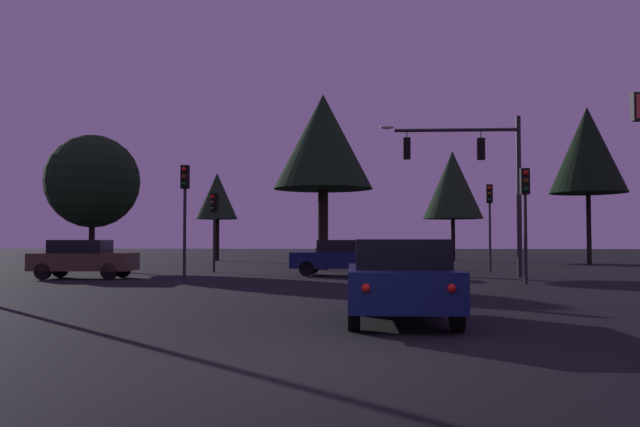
% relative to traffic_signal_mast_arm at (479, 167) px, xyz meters
% --- Properties ---
extents(ground_plane, '(168.00, 168.00, 0.00)m').
position_rel_traffic_signal_mast_arm_xyz_m(ground_plane, '(-5.29, 5.41, -4.53)').
color(ground_plane, black).
rests_on(ground_plane, ground).
extents(traffic_signal_mast_arm, '(5.76, 0.43, 6.63)m').
position_rel_traffic_signal_mast_arm_xyz_m(traffic_signal_mast_arm, '(0.00, 0.00, 0.00)').
color(traffic_signal_mast_arm, '#232326').
rests_on(traffic_signal_mast_arm, ground).
extents(traffic_light_corner_left, '(0.32, 0.37, 4.20)m').
position_rel_traffic_signal_mast_arm_xyz_m(traffic_light_corner_left, '(1.28, 4.68, -1.55)').
color(traffic_light_corner_left, '#232326').
rests_on(traffic_light_corner_left, ground).
extents(traffic_light_corner_right, '(0.30, 0.35, 3.99)m').
position_rel_traffic_signal_mast_arm_xyz_m(traffic_light_corner_right, '(0.83, -4.28, -1.69)').
color(traffic_light_corner_right, '#232326').
rests_on(traffic_light_corner_right, ground).
extents(traffic_light_median, '(0.31, 0.36, 4.38)m').
position_rel_traffic_signal_mast_arm_xyz_m(traffic_light_median, '(-11.57, -2.77, -1.43)').
color(traffic_light_median, '#232326').
rests_on(traffic_light_median, ground).
extents(traffic_light_far_side, '(0.37, 0.39, 3.74)m').
position_rel_traffic_signal_mast_arm_xyz_m(traffic_light_far_side, '(-11.85, 3.24, -1.87)').
color(traffic_light_far_side, '#232326').
rests_on(traffic_light_far_side, ground).
extents(car_nearside_lane, '(1.97, 4.02, 1.52)m').
position_rel_traffic_signal_mast_arm_xyz_m(car_nearside_lane, '(-4.04, -15.04, -3.74)').
color(car_nearside_lane, '#0F1947').
rests_on(car_nearside_lane, ground).
extents(car_crossing_left, '(4.03, 1.85, 1.52)m').
position_rel_traffic_signal_mast_arm_xyz_m(car_crossing_left, '(-15.80, -2.16, -3.74)').
color(car_crossing_left, '#473828').
rests_on(car_crossing_left, ground).
extents(car_crossing_right, '(4.45, 2.03, 1.52)m').
position_rel_traffic_signal_mast_arm_xyz_m(car_crossing_right, '(-5.64, 0.71, -3.74)').
color(car_crossing_right, '#0F1947').
rests_on(car_crossing_right, ground).
extents(car_far_lane, '(2.56, 4.38, 1.52)m').
position_rel_traffic_signal_mast_arm_xyz_m(car_far_lane, '(-6.66, 12.70, -3.74)').
color(car_far_lane, black).
rests_on(car_far_lane, ground).
extents(tree_behind_sign, '(4.49, 4.49, 8.24)m').
position_rel_traffic_signal_mast_arm_xyz_m(tree_behind_sign, '(1.84, 22.31, 1.14)').
color(tree_behind_sign, black).
rests_on(tree_behind_sign, ground).
extents(tree_left_far, '(4.71, 4.71, 9.94)m').
position_rel_traffic_signal_mast_arm_xyz_m(tree_left_far, '(9.28, 14.80, 2.66)').
color(tree_left_far, black).
rests_on(tree_left_far, ground).
extents(tree_center_horizon, '(3.07, 3.07, 6.53)m').
position_rel_traffic_signal_mast_arm_xyz_m(tree_center_horizon, '(-15.72, 20.54, 0.23)').
color(tree_center_horizon, black).
rests_on(tree_center_horizon, ground).
extents(tree_right_cluster, '(5.09, 5.09, 9.05)m').
position_rel_traffic_signal_mast_arm_xyz_m(tree_right_cluster, '(-6.86, 6.13, 2.02)').
color(tree_right_cluster, black).
rests_on(tree_right_cluster, ground).
extents(tree_lot_edge, '(4.81, 4.81, 6.97)m').
position_rel_traffic_signal_mast_arm_xyz_m(tree_lot_edge, '(-18.80, 5.58, 0.02)').
color(tree_lot_edge, black).
rests_on(tree_lot_edge, ground).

